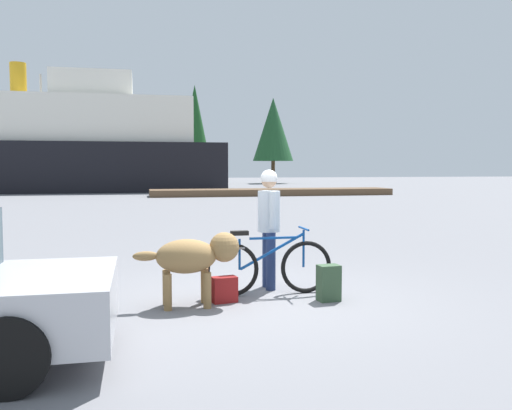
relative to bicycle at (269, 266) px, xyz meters
name	(u,v)px	position (x,y,z in m)	size (l,w,h in m)	color
ground_plane	(256,299)	(-0.23, -0.21, -0.39)	(160.00, 160.00, 0.00)	slate
bicycle	(269,266)	(0.00, 0.00, 0.00)	(1.77, 0.44, 0.92)	black
person_cyclist	(269,217)	(0.09, 0.39, 0.64)	(0.32, 0.53, 1.72)	navy
dog	(194,257)	(-1.06, -0.39, 0.24)	(1.33, 0.51, 0.93)	olive
backpack	(329,283)	(0.69, -0.50, -0.16)	(0.28, 0.20, 0.47)	#334C33
handbag_pannier	(224,289)	(-0.66, -0.28, -0.23)	(0.32, 0.18, 0.33)	maroon
dock_pier	(272,192)	(6.35, 25.36, -0.19)	(14.90, 2.45, 0.40)	brown
ferry_boat	(63,147)	(-7.01, 34.14, 2.81)	(22.95, 8.19, 9.04)	black
sailboat_moored	(44,184)	(-8.43, 34.52, 0.10)	(7.85, 2.20, 8.37)	silver
pine_tree_center	(195,125)	(3.81, 46.78, 5.51)	(3.04, 3.04, 9.82)	#4C331E
pine_tree_far_right	(273,130)	(12.30, 48.94, 5.30)	(4.28, 4.28, 9.03)	#4C331E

